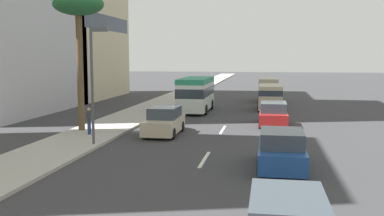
{
  "coord_description": "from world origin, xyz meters",
  "views": [
    {
      "loc": [
        -5.83,
        -2.78,
        4.67
      ],
      "look_at": [
        15.86,
        0.92,
        2.12
      ],
      "focal_mm": 41.62,
      "sensor_mm": 36.0,
      "label": 1
    }
  ],
  "objects_px": {
    "van_fifth": "(270,95)",
    "street_lamp": "(94,71)",
    "car_lead": "(281,150)",
    "palm_tree": "(78,9)",
    "car_second": "(164,122)",
    "car_fourth": "(273,114)",
    "van_seventh": "(268,88)",
    "pedestrian_near_lamp": "(89,120)",
    "minibus_third": "(196,93)"
  },
  "relations": [
    {
      "from": "car_second",
      "to": "car_fourth",
      "type": "distance_m",
      "value": 8.03
    },
    {
      "from": "pedestrian_near_lamp",
      "to": "palm_tree",
      "type": "bearing_deg",
      "value": 30.15
    },
    {
      "from": "car_second",
      "to": "van_seventh",
      "type": "xyz_separation_m",
      "value": [
        21.08,
        -6.18,
        0.61
      ]
    },
    {
      "from": "palm_tree",
      "to": "minibus_third",
      "type": "bearing_deg",
      "value": -25.05
    },
    {
      "from": "car_fourth",
      "to": "palm_tree",
      "type": "bearing_deg",
      "value": 112.14
    },
    {
      "from": "car_second",
      "to": "car_fourth",
      "type": "xyz_separation_m",
      "value": [
        4.7,
        -6.51,
        -0.02
      ]
    },
    {
      "from": "car_lead",
      "to": "palm_tree",
      "type": "relative_size",
      "value": 0.52
    },
    {
      "from": "car_second",
      "to": "van_fifth",
      "type": "relative_size",
      "value": 0.84
    },
    {
      "from": "car_fourth",
      "to": "minibus_third",
      "type": "bearing_deg",
      "value": 43.87
    },
    {
      "from": "car_lead",
      "to": "street_lamp",
      "type": "xyz_separation_m",
      "value": [
        3.01,
        9.38,
        3.15
      ]
    },
    {
      "from": "pedestrian_near_lamp",
      "to": "street_lamp",
      "type": "bearing_deg",
      "value": -158.76
    },
    {
      "from": "car_lead",
      "to": "car_second",
      "type": "distance_m",
      "value": 9.84
    },
    {
      "from": "van_fifth",
      "to": "van_seventh",
      "type": "relative_size",
      "value": 1.04
    },
    {
      "from": "car_lead",
      "to": "van_fifth",
      "type": "xyz_separation_m",
      "value": [
        20.92,
        0.36,
        0.49
      ]
    },
    {
      "from": "car_fourth",
      "to": "pedestrian_near_lamp",
      "type": "relative_size",
      "value": 2.99
    },
    {
      "from": "car_second",
      "to": "palm_tree",
      "type": "bearing_deg",
      "value": -89.16
    },
    {
      "from": "car_second",
      "to": "minibus_third",
      "type": "distance_m",
      "value": 11.38
    },
    {
      "from": "car_second",
      "to": "van_seventh",
      "type": "distance_m",
      "value": 21.98
    },
    {
      "from": "minibus_third",
      "to": "van_fifth",
      "type": "height_order",
      "value": "minibus_third"
    },
    {
      "from": "car_lead",
      "to": "pedestrian_near_lamp",
      "type": "relative_size",
      "value": 2.8
    },
    {
      "from": "car_lead",
      "to": "van_fifth",
      "type": "distance_m",
      "value": 20.93
    },
    {
      "from": "van_fifth",
      "to": "minibus_third",
      "type": "bearing_deg",
      "value": 110.85
    },
    {
      "from": "minibus_third",
      "to": "car_second",
      "type": "bearing_deg",
      "value": -0.58
    },
    {
      "from": "palm_tree",
      "to": "street_lamp",
      "type": "relative_size",
      "value": 1.39
    },
    {
      "from": "car_lead",
      "to": "car_second",
      "type": "height_order",
      "value": "car_second"
    },
    {
      "from": "palm_tree",
      "to": "van_fifth",
      "type": "bearing_deg",
      "value": -39.98
    },
    {
      "from": "van_fifth",
      "to": "street_lamp",
      "type": "relative_size",
      "value": 0.84
    },
    {
      "from": "street_lamp",
      "to": "car_lead",
      "type": "bearing_deg",
      "value": -107.82
    },
    {
      "from": "car_lead",
      "to": "palm_tree",
      "type": "distance_m",
      "value": 15.43
    },
    {
      "from": "car_fourth",
      "to": "street_lamp",
      "type": "relative_size",
      "value": 0.78
    },
    {
      "from": "minibus_third",
      "to": "pedestrian_near_lamp",
      "type": "height_order",
      "value": "minibus_third"
    },
    {
      "from": "minibus_third",
      "to": "pedestrian_near_lamp",
      "type": "relative_size",
      "value": 4.35
    },
    {
      "from": "car_fourth",
      "to": "van_fifth",
      "type": "height_order",
      "value": "van_fifth"
    },
    {
      "from": "car_fourth",
      "to": "car_lead",
      "type": "bearing_deg",
      "value": -179.05
    },
    {
      "from": "car_fourth",
      "to": "van_seventh",
      "type": "height_order",
      "value": "van_seventh"
    },
    {
      "from": "car_lead",
      "to": "palm_tree",
      "type": "height_order",
      "value": "palm_tree"
    },
    {
      "from": "van_fifth",
      "to": "van_seventh",
      "type": "xyz_separation_m",
      "value": [
        7.36,
        0.17,
        0.12
      ]
    },
    {
      "from": "van_seventh",
      "to": "street_lamp",
      "type": "relative_size",
      "value": 0.81
    },
    {
      "from": "van_seventh",
      "to": "street_lamp",
      "type": "distance_m",
      "value": 26.89
    },
    {
      "from": "car_second",
      "to": "car_fourth",
      "type": "height_order",
      "value": "car_second"
    },
    {
      "from": "car_fourth",
      "to": "pedestrian_near_lamp",
      "type": "height_order",
      "value": "pedestrian_near_lamp"
    },
    {
      "from": "car_fourth",
      "to": "palm_tree",
      "type": "xyz_separation_m",
      "value": [
        -4.77,
        11.73,
        6.72
      ]
    },
    {
      "from": "car_second",
      "to": "van_fifth",
      "type": "bearing_deg",
      "value": 155.18
    },
    {
      "from": "car_lead",
      "to": "van_seventh",
      "type": "bearing_deg",
      "value": 1.07
    },
    {
      "from": "van_seventh",
      "to": "car_second",
      "type": "bearing_deg",
      "value": 163.67
    },
    {
      "from": "van_seventh",
      "to": "pedestrian_near_lamp",
      "type": "distance_m",
      "value": 24.82
    },
    {
      "from": "car_second",
      "to": "street_lamp",
      "type": "bearing_deg",
      "value": -32.57
    },
    {
      "from": "minibus_third",
      "to": "van_fifth",
      "type": "relative_size",
      "value": 1.34
    },
    {
      "from": "minibus_third",
      "to": "van_seventh",
      "type": "distance_m",
      "value": 11.47
    },
    {
      "from": "car_lead",
      "to": "minibus_third",
      "type": "height_order",
      "value": "minibus_third"
    }
  ]
}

